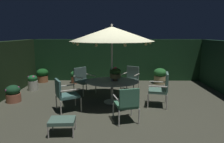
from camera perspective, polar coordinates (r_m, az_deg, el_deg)
The scene contains 16 objects.
ground_plane at distance 6.60m, azimuth 1.89°, elevation -9.35°, with size 8.51×7.20×0.02m, color #474738.
hedge_backdrop_rear at distance 9.73m, azimuth 1.53°, elevation 3.31°, with size 8.51×0.30×1.98m, color #16351C.
patio_dining_table at distance 6.58m, azimuth -0.02°, elevation -3.61°, with size 1.76×1.42×0.73m.
patio_umbrella at distance 6.37m, azimuth -0.02°, elevation 10.66°, with size 2.65×2.65×2.55m.
centerpiece_planter at distance 6.56m, azimuth 0.93°, elevation -0.44°, with size 0.37×0.37×0.46m.
patio_chair_north at distance 6.45m, azimuth 13.86°, elevation -4.36°, with size 0.70×0.73×1.07m.
patio_chair_northeast at distance 7.97m, azimuth 5.48°, elevation -1.65°, with size 0.76×0.77×0.97m.
patio_chair_east at distance 7.76m, azimuth -8.28°, elevation -2.02°, with size 0.87×0.87×0.97m.
patio_chair_southeast at distance 6.05m, azimuth -13.36°, elevation -5.98°, with size 0.83×0.81×0.97m.
patio_chair_south at distance 5.17m, azimuth 4.31°, elevation -8.79°, with size 0.69×0.71×0.94m.
ottoman_footrest at distance 4.81m, azimuth -14.03°, elevation -13.54°, with size 0.60×0.46×0.36m.
potted_plant_back_left at distance 9.39m, azimuth -10.44°, elevation -1.38°, with size 0.41×0.41×0.57m.
potted_plant_left_far at distance 7.50m, azimuth -26.32°, elevation -5.65°, with size 0.48×0.48×0.57m.
potted_plant_front_corner at distance 9.96m, azimuth -19.15°, elevation -0.92°, with size 0.53×0.53×0.64m.
potted_plant_left_near at distance 8.70m, azimuth -21.62°, elevation -2.91°, with size 0.38×0.38×0.61m.
potted_plant_right_near at distance 9.38m, azimuth 13.46°, elevation -1.11°, with size 0.57×0.57×0.71m.
Camera 1 is at (-0.14, -6.19, 2.28)m, focal length 32.13 mm.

